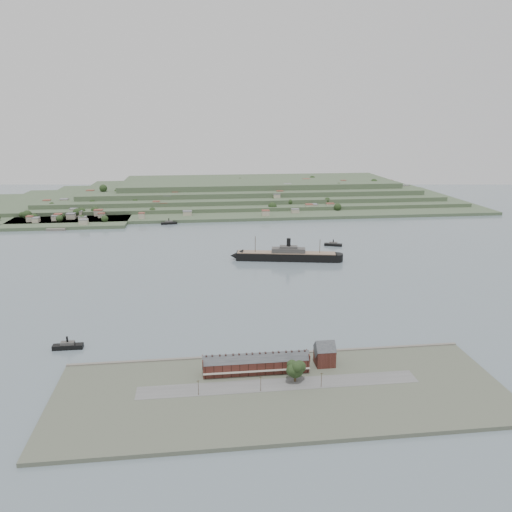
{
  "coord_description": "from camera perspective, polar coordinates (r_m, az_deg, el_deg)",
  "views": [
    {
      "loc": [
        -38.13,
        -400.43,
        130.11
      ],
      "look_at": [
        13.93,
        30.0,
        9.3
      ],
      "focal_mm": 35.0,
      "sensor_mm": 36.0,
      "label": 1
    }
  ],
  "objects": [
    {
      "name": "steamship",
      "position": [
        469.66,
        3.16,
        0.06
      ],
      "size": [
        105.66,
        31.16,
        25.52
      ],
      "color": "black",
      "rests_on": "ground"
    },
    {
      "name": "ground",
      "position": [
        422.76,
        -1.39,
        -2.36
      ],
      "size": [
        1400.0,
        1400.0,
        0.0
      ],
      "primitive_type": "plane",
      "color": "slate",
      "rests_on": "ground"
    },
    {
      "name": "ferry_west",
      "position": [
        639.42,
        -9.92,
        3.76
      ],
      "size": [
        20.65,
        7.87,
        7.55
      ],
      "color": "black",
      "rests_on": "ground"
    },
    {
      "name": "terrace_row",
      "position": [
        264.58,
        0.0,
        -12.2
      ],
      "size": [
        55.6,
        9.8,
        11.07
      ],
      "color": "#411D17",
      "rests_on": "ground"
    },
    {
      "name": "tugboat",
      "position": [
        314.32,
        -20.7,
        -9.58
      ],
      "size": [
        17.18,
        4.59,
        7.73
      ],
      "color": "black",
      "rests_on": "ground"
    },
    {
      "name": "far_peninsula",
      "position": [
        805.0,
        -2.13,
        7.11
      ],
      "size": [
        760.0,
        309.0,
        30.0
      ],
      "color": "#354830",
      "rests_on": "ground"
    },
    {
      "name": "ferry_east",
      "position": [
        528.92,
        8.81,
        1.33
      ],
      "size": [
        19.2,
        11.16,
        6.96
      ],
      "color": "black",
      "rests_on": "ground"
    },
    {
      "name": "gabled_building",
      "position": [
        274.0,
        7.86,
        -11.01
      ],
      "size": [
        10.4,
        10.18,
        14.09
      ],
      "color": "#411D17",
      "rests_on": "ground"
    },
    {
      "name": "near_shore",
      "position": [
        252.55,
        2.87,
        -15.19
      ],
      "size": [
        220.0,
        80.0,
        2.6
      ],
      "color": "#4C5142",
      "rests_on": "ground"
    },
    {
      "name": "fig_tree",
      "position": [
        255.61,
        4.59,
        -12.73
      ],
      "size": [
        10.47,
        9.07,
        11.69
      ],
      "color": "#40301D",
      "rests_on": "ground"
    }
  ]
}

